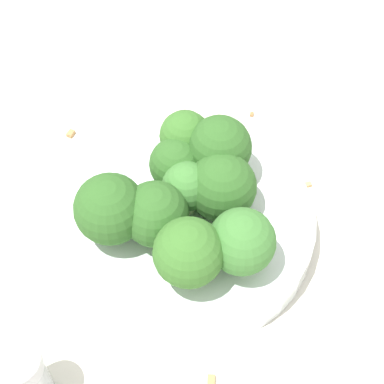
# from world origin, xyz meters

# --- Properties ---
(ground_plane) EXTENTS (3.00, 3.00, 0.00)m
(ground_plane) POSITION_xyz_m (0.00, 0.00, 0.00)
(ground_plane) COLOR silver
(bowl) EXTENTS (0.22, 0.22, 0.03)m
(bowl) POSITION_xyz_m (0.00, 0.00, 0.02)
(bowl) COLOR silver
(bowl) RESTS_ON ground_plane
(broccoli_floret_0) EXTENTS (0.06, 0.06, 0.06)m
(broccoli_floret_0) POSITION_xyz_m (0.02, 0.01, 0.06)
(broccoli_floret_0) COLOR #84AD66
(broccoli_floret_0) RESTS_ON bowl
(broccoli_floret_1) EXTENTS (0.06, 0.06, 0.07)m
(broccoli_floret_1) POSITION_xyz_m (0.01, 0.05, 0.07)
(broccoli_floret_1) COLOR #84AD66
(broccoli_floret_1) RESTS_ON bowl
(broccoli_floret_2) EXTENTS (0.06, 0.06, 0.06)m
(broccoli_floret_2) POSITION_xyz_m (-0.02, -0.03, 0.06)
(broccoli_floret_2) COLOR #84AD66
(broccoli_floret_2) RESTS_ON bowl
(broccoli_floret_3) EXTENTS (0.06, 0.06, 0.07)m
(broccoli_floret_3) POSITION_xyz_m (0.01, -0.06, 0.07)
(broccoli_floret_3) COLOR #8EB770
(broccoli_floret_3) RESTS_ON bowl
(broccoli_floret_4) EXTENTS (0.05, 0.05, 0.06)m
(broccoli_floret_4) POSITION_xyz_m (0.05, -0.04, 0.07)
(broccoli_floret_4) COLOR #84AD66
(broccoli_floret_4) RESTS_ON bowl
(broccoli_floret_5) EXTENTS (0.06, 0.06, 0.07)m
(broccoli_floret_5) POSITION_xyz_m (-0.06, -0.03, 0.07)
(broccoli_floret_5) COLOR #7A9E5B
(broccoli_floret_5) RESTS_ON bowl
(broccoli_floret_6) EXTENTS (0.04, 0.04, 0.05)m
(broccoli_floret_6) POSITION_xyz_m (-0.01, 0.01, 0.06)
(broccoli_floret_6) COLOR #8EB770
(broccoli_floret_6) RESTS_ON bowl
(broccoli_floret_7) EXTENTS (0.05, 0.05, 0.06)m
(broccoli_floret_7) POSITION_xyz_m (-0.02, 0.06, 0.07)
(broccoli_floret_7) COLOR #84AD66
(broccoli_floret_7) RESTS_ON bowl
(broccoli_floret_8) EXTENTS (0.05, 0.05, 0.05)m
(broccoli_floret_8) POSITION_xyz_m (-0.02, 0.03, 0.06)
(broccoli_floret_8) COLOR #8EB770
(broccoli_floret_8) RESTS_ON bowl
(pepper_shaker) EXTENTS (0.04, 0.04, 0.07)m
(pepper_shaker) POSITION_xyz_m (-0.09, -0.17, 0.03)
(pepper_shaker) COLOR #B2B7BC
(pepper_shaker) RESTS_ON ground_plane
(almond_crumb_0) EXTENTS (0.01, 0.01, 0.01)m
(almond_crumb_0) POSITION_xyz_m (-0.15, 0.09, 0.00)
(almond_crumb_0) COLOR #AD7F4C
(almond_crumb_0) RESTS_ON ground_plane
(almond_crumb_1) EXTENTS (0.00, 0.01, 0.01)m
(almond_crumb_1) POSITION_xyz_m (0.03, 0.16, 0.00)
(almond_crumb_1) COLOR olive
(almond_crumb_1) RESTS_ON ground_plane
(almond_crumb_2) EXTENTS (0.01, 0.01, 0.01)m
(almond_crumb_2) POSITION_xyz_m (0.05, -0.13, 0.00)
(almond_crumb_2) COLOR #AD7F4C
(almond_crumb_2) RESTS_ON ground_plane
(almond_crumb_3) EXTENTS (0.01, 0.01, 0.01)m
(almond_crumb_3) POSITION_xyz_m (0.10, 0.08, 0.00)
(almond_crumb_3) COLOR tan
(almond_crumb_3) RESTS_ON ground_plane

